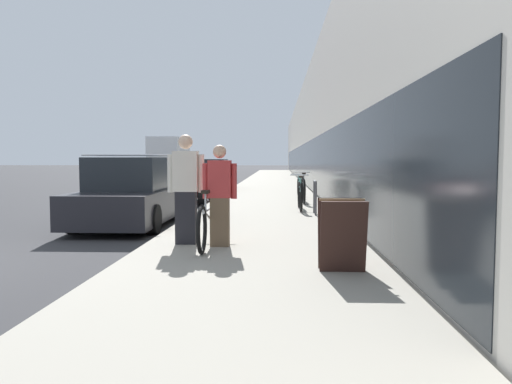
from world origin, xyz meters
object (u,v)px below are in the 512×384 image
Objects in this scene: person_bystander at (186,189)px; bike_rack_hoop at (315,194)px; cruiser_bike_farthest at (299,187)px; vintage_roadster_curbside at (184,191)px; cruiser_bike_middle at (303,190)px; person_rider at (220,196)px; parked_sedan_far at (210,177)px; moving_truck at (171,159)px; tandem_bicycle at (212,219)px; parked_sedan_curbside at (132,195)px; sandwich_board_sign at (342,234)px; cruiser_bike_nearest at (300,195)px.

person_bystander is 2.11× the size of bike_rack_hoop.
person_bystander is 10.51m from cruiser_bike_farthest.
cruiser_bike_middle is at bearing -13.55° from vintage_roadster_curbside.
person_rider is at bearing -111.76° from bike_rack_hoop.
person_rider reaches higher than parked_sedan_far.
cruiser_bike_farthest is at bearing -64.48° from moving_truck.
parked_sedan_far is at bearing 97.80° from tandem_bicycle.
tandem_bicycle is 1.82× the size of person_rider.
parked_sedan_curbside is at bearing -130.99° from cruiser_bike_middle.
parked_sedan_curbside reaches higher than parked_sedan_far.
sandwich_board_sign reaches higher than cruiser_bike_farthest.
person_bystander is at bearing 159.75° from person_rider.
sandwich_board_sign is 0.23× the size of vintage_roadster_curbside.
parked_sedan_curbside is (-2.20, 2.89, 0.18)m from tandem_bicycle.
person_rider is 9.28m from vintage_roadster_curbside.
sandwich_board_sign is 16.89m from parked_sedan_far.
moving_truck is at bearing 100.17° from parked_sedan_curbside.
cruiser_bike_middle is at bearing 84.97° from cruiser_bike_nearest.
parked_sedan_far is (-4.01, 10.14, 0.03)m from bike_rack_hoop.
parked_sedan_curbside is 1.11× the size of vintage_roadster_curbside.
cruiser_bike_middle is (0.20, 2.28, 0.01)m from cruiser_bike_nearest.
cruiser_bike_middle is 4.13m from vintage_roadster_curbside.
cruiser_bike_nearest is 7.38m from sandwich_board_sign.
person_bystander reaches higher than person_rider.
person_rider is at bearing -102.20° from cruiser_bike_middle.
cruiser_bike_middle is 9.66m from sandwich_board_sign.
tandem_bicycle is at bearing -82.20° from parked_sedan_far.
bike_rack_hoop is 10.90m from parked_sedan_far.
person_rider is 0.39× the size of parked_sedan_far.
cruiser_bike_farthest is (-0.16, 5.81, -0.16)m from bike_rack_hoop.
cruiser_bike_farthest is at bearing 60.41° from parked_sedan_curbside.
cruiser_bike_farthest is at bearing 77.48° from person_bystander.
cruiser_bike_nearest is 9.79m from parked_sedan_far.
cruiser_bike_middle is at bearing -89.20° from cruiser_bike_farthest.
cruiser_bike_nearest is (-0.32, 1.08, -0.12)m from bike_rack_hoop.
cruiser_bike_nearest is at bearing -69.66° from moving_truck.
cruiser_bike_farthest is 4.25m from vintage_roadster_curbside.
bike_rack_hoop is at bearing -68.41° from parked_sedan_far.
vintage_roadster_curbside is (-3.81, 3.25, -0.11)m from cruiser_bike_nearest.
sandwich_board_sign is 6.41m from parked_sedan_curbside.
parked_sedan_curbside reaches higher than sandwich_board_sign.
vintage_roadster_curbside is (-2.10, 8.59, -0.11)m from tandem_bicycle.
person_bystander is at bearing -77.38° from moving_truck.
bike_rack_hoop reaches higher than vintage_roadster_curbside.
vintage_roadster_curbside is at bearing -159.59° from cruiser_bike_farthest.
vintage_roadster_curbside is at bearing -91.25° from parked_sedan_far.
vintage_roadster_curbside is at bearing 139.55° from cruiser_bike_nearest.
person_rider is 1.90× the size of bike_rack_hoop.
cruiser_bike_farthest is at bearing 79.43° from tandem_bicycle.
parked_sedan_curbside reaches higher than bike_rack_hoop.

